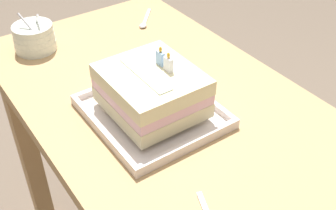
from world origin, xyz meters
TOP-DOWN VIEW (x-y plane):
  - dining_table at (0.00, 0.00)m, footprint 1.22×0.62m
  - foil_tray at (-0.04, -0.06)m, footprint 0.30×0.27m
  - birthday_cake at (-0.04, -0.06)m, footprint 0.21×0.19m
  - bowl_stack at (-0.48, -0.17)m, footprint 0.12×0.12m
  - serving_spoon_near_tray at (-0.44, 0.17)m, footprint 0.11×0.10m

SIDE VIEW (x-z plane):
  - dining_table at x=0.00m, z-range 0.25..1.00m
  - serving_spoon_near_tray at x=-0.44m, z-range 0.75..0.76m
  - foil_tray at x=-0.04m, z-range 0.74..0.77m
  - bowl_stack at x=-0.48m, z-range 0.73..0.84m
  - birthday_cake at x=-0.04m, z-range 0.75..0.89m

